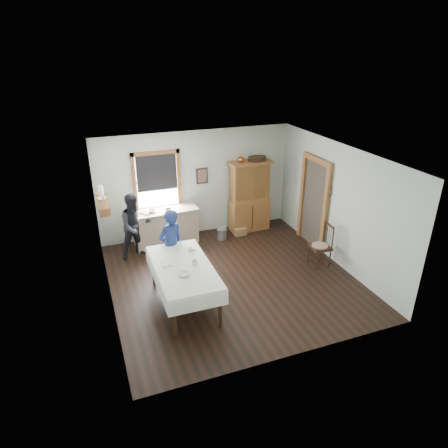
% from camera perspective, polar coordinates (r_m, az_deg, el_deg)
% --- Properties ---
extents(room, '(5.01, 5.01, 2.70)m').
position_cam_1_polar(room, '(8.02, 1.21, 0.41)').
color(room, black).
rests_on(room, ground).
extents(window, '(1.18, 0.07, 1.48)m').
position_cam_1_polar(window, '(9.88, -9.56, 6.46)').
color(window, white).
rests_on(window, room).
extents(doorway, '(0.09, 1.14, 2.22)m').
position_cam_1_polar(doorway, '(9.86, 12.73, 3.34)').
color(doorway, '#41372E').
rests_on(doorway, room).
extents(wall_shelf, '(0.24, 1.00, 0.44)m').
position_cam_1_polar(wall_shelf, '(8.88, -16.99, 3.31)').
color(wall_shelf, '#98622F').
rests_on(wall_shelf, room).
extents(framed_picture, '(0.30, 0.04, 0.40)m').
position_cam_1_polar(framed_picture, '(10.17, -3.15, 6.88)').
color(framed_picture, '#311F11').
rests_on(framed_picture, room).
extents(rug_beater, '(0.01, 0.27, 0.27)m').
position_cam_1_polar(rug_beater, '(9.25, 14.84, 5.38)').
color(rug_beater, black).
rests_on(rug_beater, room).
extents(work_counter, '(1.62, 0.69, 0.91)m').
position_cam_1_polar(work_counter, '(10.01, -8.32, -0.38)').
color(work_counter, tan).
rests_on(work_counter, room).
extents(china_hutch, '(1.12, 0.55, 1.88)m').
position_cam_1_polar(china_hutch, '(10.53, 3.65, 3.99)').
color(china_hutch, '#98622F').
rests_on(china_hutch, room).
extents(dining_table, '(1.10, 2.06, 0.82)m').
position_cam_1_polar(dining_table, '(7.74, -5.75, -8.59)').
color(dining_table, white).
rests_on(dining_table, room).
extents(spindle_chair, '(0.50, 0.50, 1.00)m').
position_cam_1_polar(spindle_chair, '(9.18, 13.60, -2.95)').
color(spindle_chair, '#311F11').
rests_on(spindle_chair, room).
extents(pail, '(0.28, 0.28, 0.27)m').
position_cam_1_polar(pail, '(10.27, -0.32, -1.42)').
color(pail, '#A4A8AD').
rests_on(pail, room).
extents(wicker_basket, '(0.33, 0.24, 0.19)m').
position_cam_1_polar(wicker_basket, '(10.51, 2.30, -1.03)').
color(wicker_basket, '#916741').
rests_on(wicker_basket, room).
extents(woman_blue, '(0.63, 0.53, 1.46)m').
position_cam_1_polar(woman_blue, '(8.38, -7.54, -3.38)').
color(woman_blue, navy).
rests_on(woman_blue, room).
extents(figure_dark, '(0.81, 0.70, 1.44)m').
position_cam_1_polar(figure_dark, '(9.42, -12.53, -0.58)').
color(figure_dark, black).
rests_on(figure_dark, room).
extents(table_cup_a, '(0.14, 0.14, 0.09)m').
position_cam_1_polar(table_cup_a, '(7.53, -4.23, -5.49)').
color(table_cup_a, white).
rests_on(table_cup_a, dining_table).
extents(table_cup_b, '(0.12, 0.12, 0.09)m').
position_cam_1_polar(table_cup_b, '(7.98, -4.86, -3.70)').
color(table_cup_b, white).
rests_on(table_cup_b, dining_table).
extents(table_bowl, '(0.30, 0.30, 0.06)m').
position_cam_1_polar(table_bowl, '(7.23, -5.72, -7.11)').
color(table_bowl, white).
rests_on(table_bowl, dining_table).
extents(counter_book, '(0.25, 0.26, 0.02)m').
position_cam_1_polar(counter_book, '(9.63, -11.52, 1.39)').
color(counter_book, brown).
rests_on(counter_book, work_counter).
extents(counter_bowl, '(0.19, 0.19, 0.06)m').
position_cam_1_polar(counter_bowl, '(9.71, -10.19, 1.82)').
color(counter_bowl, white).
rests_on(counter_bowl, work_counter).
extents(shelf_bowl, '(0.22, 0.22, 0.05)m').
position_cam_1_polar(shelf_bowl, '(8.88, -17.02, 3.48)').
color(shelf_bowl, white).
rests_on(shelf_bowl, wall_shelf).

